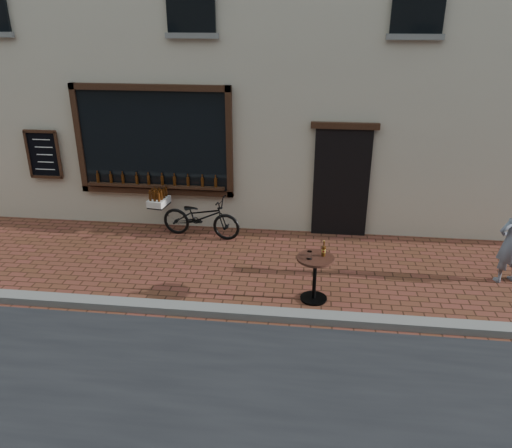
# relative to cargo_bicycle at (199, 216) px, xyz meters

# --- Properties ---
(ground) EXTENTS (90.00, 90.00, 0.00)m
(ground) POSITION_rel_cargo_bicycle_xyz_m (0.91, -2.99, -0.44)
(ground) COLOR #592F1C
(ground) RESTS_ON ground
(kerb) EXTENTS (90.00, 0.25, 0.12)m
(kerb) POSITION_rel_cargo_bicycle_xyz_m (0.91, -2.79, -0.38)
(kerb) COLOR slate
(kerb) RESTS_ON ground
(cargo_bicycle) EXTENTS (1.95, 0.81, 0.92)m
(cargo_bicycle) POSITION_rel_cargo_bicycle_xyz_m (0.00, 0.00, 0.00)
(cargo_bicycle) COLOR black
(cargo_bicycle) RESTS_ON ground
(bistro_table) EXTENTS (0.59, 0.59, 1.01)m
(bistro_table) POSITION_rel_cargo_bicycle_xyz_m (2.35, -2.17, 0.10)
(bistro_table) COLOR black
(bistro_table) RESTS_ON ground
(pedestrian) EXTENTS (0.62, 0.50, 1.46)m
(pedestrian) POSITION_rel_cargo_bicycle_xyz_m (5.58, -1.18, 0.29)
(pedestrian) COLOR slate
(pedestrian) RESTS_ON ground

